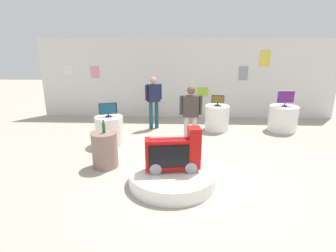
{
  "coord_description": "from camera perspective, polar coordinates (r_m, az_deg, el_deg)",
  "views": [
    {
      "loc": [
        -0.25,
        -5.05,
        2.66
      ],
      "look_at": [
        -0.5,
        0.67,
        0.9
      ],
      "focal_mm": 28.93,
      "sensor_mm": 36.0,
      "label": 1
    }
  ],
  "objects": [
    {
      "name": "ground_plane",
      "position": [
        5.71,
        4.8,
        -10.73
      ],
      "size": [
        30.0,
        30.0,
        0.0
      ],
      "primitive_type": "plane",
      "color": "#A8A091"
    },
    {
      "name": "back_wall_display",
      "position": [
        9.96,
        3.96,
        9.88
      ],
      "size": [
        10.68,
        0.13,
        2.83
      ],
      "color": "silver",
      "rests_on": "ground"
    },
    {
      "name": "shopper_browsing_near_truck",
      "position": [
        6.76,
        4.8,
        2.61
      ],
      "size": [
        0.56,
        0.22,
        1.66
      ],
      "color": "#B2ADA3",
      "rests_on": "ground"
    },
    {
      "name": "bottle_on_side_table",
      "position": [
        5.98,
        -13.4,
        -0.32
      ],
      "size": [
        0.07,
        0.07,
        0.3
      ],
      "color": "#195926",
      "rests_on": "side_table_round"
    },
    {
      "name": "novelty_firetruck_tv",
      "position": [
        5.21,
        1.21,
        -5.92
      ],
      "size": [
        1.08,
        0.46,
        0.87
      ],
      "color": "gray",
      "rests_on": "main_display_pedestal"
    },
    {
      "name": "tv_on_center_rear",
      "position": [
        8.56,
        10.46,
        5.37
      ],
      "size": [
        0.39,
        0.2,
        0.33
      ],
      "color": "black",
      "rests_on": "display_pedestal_center_rear"
    },
    {
      "name": "tv_on_left_rear",
      "position": [
        7.29,
        -12.56,
        3.46
      ],
      "size": [
        0.46,
        0.19,
        0.37
      ],
      "color": "black",
      "rests_on": "display_pedestal_left_rear"
    },
    {
      "name": "shopper_browsing_rear",
      "position": [
        8.58,
        -3.05,
        5.76
      ],
      "size": [
        0.5,
        0.36,
        1.66
      ],
      "color": "#194751",
      "rests_on": "ground"
    },
    {
      "name": "display_pedestal_center_rear",
      "position": [
        8.69,
        10.25,
        1.71
      ],
      "size": [
        0.75,
        0.75,
        0.79
      ],
      "primitive_type": "cylinder",
      "color": "white",
      "rests_on": "ground"
    },
    {
      "name": "tv_on_right_rear",
      "position": [
        9.07,
        23.54,
        5.54
      ],
      "size": [
        0.57,
        0.16,
        0.49
      ],
      "color": "black",
      "rests_on": "display_pedestal_right_rear"
    },
    {
      "name": "side_table_round",
      "position": [
        6.17,
        -13.16,
        -4.81
      ],
      "size": [
        0.58,
        0.58,
        0.8
      ],
      "color": "gray",
      "rests_on": "ground"
    },
    {
      "name": "display_pedestal_left_rear",
      "position": [
        7.45,
        -12.24,
        -1.0
      ],
      "size": [
        0.74,
        0.74,
        0.79
      ],
      "primitive_type": "cylinder",
      "color": "white",
      "rests_on": "ground"
    },
    {
      "name": "main_display_pedestal",
      "position": [
        5.42,
        0.95,
        -10.66
      ],
      "size": [
        1.72,
        1.72,
        0.27
      ],
      "primitive_type": "cylinder",
      "color": "white",
      "rests_on": "ground"
    },
    {
      "name": "display_pedestal_right_rear",
      "position": [
        9.21,
        23.04,
        1.47
      ],
      "size": [
        0.87,
        0.87,
        0.79
      ],
      "primitive_type": "cylinder",
      "color": "white",
      "rests_on": "ground"
    }
  ]
}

